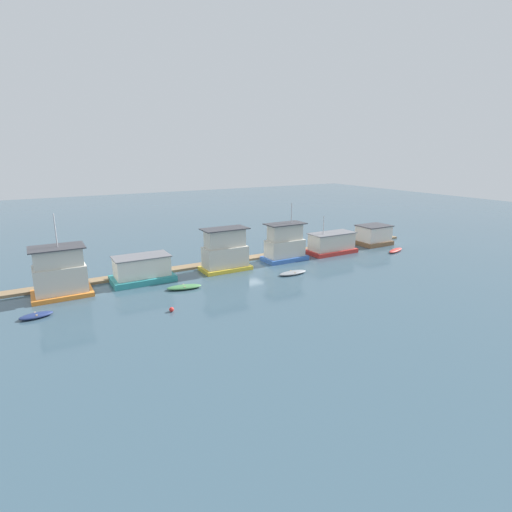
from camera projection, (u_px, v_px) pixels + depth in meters
The scene contains 15 objects.
ground_plane at pixel (252, 264), 53.52m from camera, with size 200.00×200.00×0.00m, color #385160.
dock_walkway at pixel (243, 259), 55.63m from camera, with size 59.60×1.75×0.30m, color #846B4C.
houseboat_orange at pixel (60, 273), 41.51m from camera, with size 5.86×4.18×8.71m.
houseboat_teal at pixel (142, 270), 46.30m from camera, with size 7.05×4.15×3.06m.
houseboat_yellow at pixel (225, 252), 50.51m from camera, with size 6.25×3.42×5.41m.
houseboat_blue at pixel (285, 244), 55.05m from camera, with size 6.06×3.35×7.95m.
houseboat_red at pixel (332, 243), 59.17m from camera, with size 7.40×3.67×5.64m.
houseboat_brown at pixel (373, 235), 64.53m from camera, with size 5.31×4.11×3.17m.
dinghy_navy at pixel (36, 315), 36.42m from camera, with size 2.96×1.56×0.44m.
dinghy_green at pixel (184, 287), 44.00m from camera, with size 4.01×2.10×0.44m.
dinghy_grey at pixel (293, 273), 49.21m from camera, with size 3.86×1.37×0.39m.
dinghy_red at pixel (395, 250), 60.29m from camera, with size 4.00×2.25×0.39m.
mooring_post_near_left at pixel (294, 248), 58.17m from camera, with size 0.29×0.29×2.16m, color #846B4C.
mooring_post_near_right at pixel (124, 275), 46.63m from camera, with size 0.26×0.26×1.39m, color brown.
buoy_red at pixel (172, 309), 37.78m from camera, with size 0.46×0.46×0.46m, color red.
Camera 1 is at (-25.18, -44.87, 14.82)m, focal length 28.00 mm.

